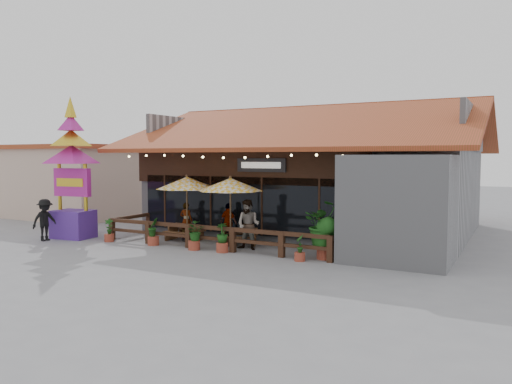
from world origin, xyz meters
The scene contains 19 objects.
ground centered at (0.00, 0.00, 0.00)m, with size 100.00×100.00×0.00m, color gray.
restaurant_building centered at (0.26, 6.61, 2.21)m, with size 15.50×14.73×6.09m.
patio_railing centered at (-2.25, -0.27, 0.61)m, with size 10.00×2.60×0.92m.
neighbor_building centered at (-15.00, 6.00, 2.14)m, with size 8.40×8.40×4.22m.
umbrella_left centered at (-3.54, 0.85, 2.43)m, with size 2.83×2.83×2.79m.
umbrella_right centered at (-1.28, 0.65, 2.43)m, with size 3.43×3.43×2.79m.
picnic_table_left centered at (-3.69, 0.84, 0.45)m, with size 1.43×1.24×0.67m.
picnic_table_right centered at (-1.01, 0.92, 0.45)m, with size 1.75×1.65×0.67m.
thai_sign_tower centered at (-8.33, -0.94, 3.48)m, with size 2.68×2.68×6.59m.
tropical_plant centered at (2.95, -0.07, 1.18)m, with size 1.95×1.89×2.06m.
diner_a centered at (-3.90, 1.27, 0.78)m, with size 0.57×0.38×1.57m, color #321A10.
diner_b centered at (-0.24, 0.23, 0.96)m, with size 0.93×0.73×1.92m, color #321A10.
diner_c centered at (-1.84, 1.41, 0.81)m, with size 0.95×0.39×1.62m, color #321A10.
pedestrian centered at (-8.78, -2.03, 0.89)m, with size 1.14×0.66×1.77m, color black.
planter_a centered at (-6.26, -0.92, 0.41)m, with size 0.42×0.40×0.97m.
planter_b centered at (-4.07, -0.72, 0.50)m, with size 0.45×0.49×1.11m.
planter_c centered at (-2.03, -0.79, 0.61)m, with size 0.77×0.71×1.09m.
planter_d centered at (-0.83, -0.70, 0.53)m, with size 0.58×0.58×1.11m.
planter_e centered at (2.32, -0.79, 0.38)m, with size 0.37×0.39×0.91m.
Camera 1 is at (8.87, -16.24, 3.52)m, focal length 35.00 mm.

